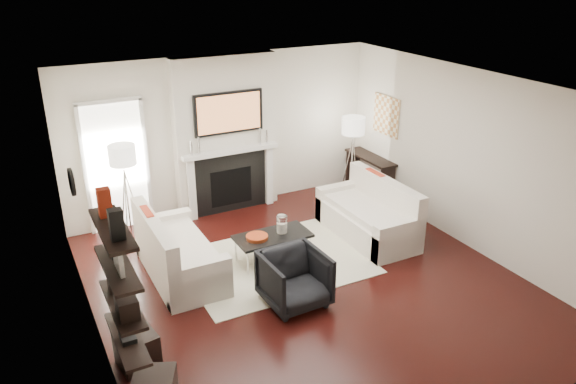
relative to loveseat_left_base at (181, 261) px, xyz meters
name	(u,v)px	position (x,y,z in m)	size (l,w,h in m)	color
room_envelope	(310,194)	(1.46, -1.06, 1.14)	(6.00, 6.00, 6.00)	black
chimney_breast	(226,135)	(1.46, 1.82, 1.14)	(1.80, 0.25, 2.70)	silver
fireplace_surround	(231,183)	(1.46, 1.68, 0.31)	(1.30, 0.02, 1.04)	black
firebox	(231,187)	(1.46, 1.68, 0.24)	(0.75, 0.02, 0.65)	black
mantel_pilaster_l	(192,189)	(0.74, 1.65, 0.34)	(0.12, 0.08, 1.10)	white
mantel_pilaster_r	(269,175)	(2.18, 1.65, 0.34)	(0.12, 0.08, 1.10)	white
mantel_shelf	(231,151)	(1.46, 1.63, 0.91)	(1.70, 0.18, 0.07)	white
tv_body	(229,113)	(1.46, 1.66, 1.57)	(1.20, 0.06, 0.70)	black
tv_screen	(229,113)	(1.46, 1.63, 1.57)	(1.10, 0.01, 0.62)	#BF723F
candlestick_l_tall	(199,145)	(0.91, 1.64, 1.09)	(0.04, 0.04, 0.30)	silver
candlestick_l_short	(191,148)	(0.78, 1.64, 1.06)	(0.04, 0.04, 0.24)	silver
candlestick_r_tall	(260,136)	(2.01, 1.64, 1.09)	(0.04, 0.04, 0.30)	silver
candlestick_r_short	(267,137)	(2.14, 1.64, 1.06)	(0.04, 0.04, 0.24)	silver
hallway_panel	(116,167)	(-0.39, 1.92, 0.84)	(0.90, 0.02, 2.10)	white
door_trim_l	(85,173)	(-0.87, 1.90, 0.84)	(0.06, 0.06, 2.16)	white
door_trim_r	(147,163)	(0.09, 1.90, 0.84)	(0.06, 0.06, 2.16)	white
door_trim_top	(108,101)	(-0.39, 1.90, 1.92)	(1.02, 0.06, 0.06)	white
rug	(274,262)	(1.30, -0.32, -0.20)	(2.60, 2.00, 0.01)	beige
loveseat_left_base	(181,261)	(0.00, 0.00, 0.00)	(0.85, 1.80, 0.42)	silver
loveseat_left_back	(155,247)	(-0.33, 0.00, 0.32)	(0.18, 1.80, 0.80)	silver
loveseat_left_arm_n	(200,283)	(0.00, -0.81, 0.09)	(0.85, 0.18, 0.60)	silver
loveseat_left_arm_s	(164,232)	(0.00, 0.81, 0.09)	(0.85, 0.18, 0.60)	silver
loveseat_left_cushion	(183,244)	(0.05, 0.00, 0.26)	(0.63, 1.44, 0.10)	silver
pillow_left_orange	(148,224)	(-0.33, 0.30, 0.52)	(0.10, 0.42, 0.42)	#B12E15
pillow_left_charcoal	(160,243)	(-0.33, -0.30, 0.51)	(0.10, 0.40, 0.40)	black
loveseat_right_base	(367,224)	(3.00, -0.23, 0.00)	(0.85, 1.80, 0.42)	silver
loveseat_right_back	(385,202)	(3.33, -0.23, 0.32)	(0.18, 1.80, 0.80)	silver
loveseat_right_arm_n	(399,240)	(3.00, -1.04, 0.09)	(0.85, 0.18, 0.60)	silver
loveseat_right_arm_s	(339,201)	(3.00, 0.58, 0.09)	(0.85, 0.18, 0.60)	silver
loveseat_right_cushion	(365,210)	(2.95, -0.23, 0.26)	(0.63, 1.44, 0.10)	silver
pillow_right_orange	(375,184)	(3.33, 0.07, 0.52)	(0.10, 0.42, 0.42)	#B12E15
pillow_right_charcoal	(397,197)	(3.33, -0.53, 0.51)	(0.10, 0.40, 0.40)	black
coffee_table	(273,236)	(1.32, -0.24, 0.19)	(1.10, 0.55, 0.04)	black
coffee_leg_nw	(248,264)	(0.82, -0.46, -0.02)	(0.02, 0.02, 0.38)	silver
coffee_leg_ne	(310,248)	(1.82, -0.46, -0.02)	(0.02, 0.02, 0.38)	silver
coffee_leg_sw	(236,250)	(0.82, -0.02, -0.02)	(0.02, 0.02, 0.38)	silver
coffee_leg_se	(296,236)	(1.82, -0.02, -0.02)	(0.02, 0.02, 0.38)	silver
hurricane_glass	(282,224)	(1.47, -0.24, 0.35)	(0.15, 0.15, 0.27)	white
hurricane_candle	(282,228)	(1.47, -0.24, 0.29)	(0.11, 0.11, 0.17)	white
copper_bowl	(257,237)	(1.07, -0.24, 0.24)	(0.32, 0.32, 0.05)	#BE471F
armchair	(295,277)	(1.08, -1.37, 0.18)	(0.77, 0.72, 0.79)	black
lamp_left_post	(128,207)	(-0.39, 1.30, 0.39)	(0.02, 0.02, 1.20)	silver
lamp_left_shade	(122,155)	(-0.39, 1.30, 1.24)	(0.40, 0.40, 0.30)	white
lamp_left_leg_a	(136,206)	(-0.28, 1.30, 0.39)	(0.02, 0.02, 1.25)	silver
lamp_left_leg_b	(123,206)	(-0.45, 1.40, 0.39)	(0.02, 0.02, 1.25)	silver
lamp_left_leg_c	(126,210)	(-0.45, 1.21, 0.39)	(0.02, 0.02, 1.25)	silver
lamp_right_post	(351,171)	(3.51, 1.02, 0.39)	(0.02, 0.02, 1.20)	silver
lamp_right_shade	(353,126)	(3.51, 1.02, 1.24)	(0.40, 0.40, 0.30)	white
lamp_right_leg_a	(356,170)	(3.62, 1.02, 0.39)	(0.02, 0.02, 1.25)	silver
lamp_right_leg_b	(346,170)	(3.45, 1.11, 0.39)	(0.02, 0.02, 1.25)	silver
lamp_right_leg_c	(352,174)	(3.45, 0.92, 0.39)	(0.02, 0.02, 1.25)	silver
console_top	(370,158)	(4.03, 1.18, 0.52)	(0.35, 1.20, 0.04)	black
console_leg_n	(387,186)	(4.03, 0.63, 0.14)	(0.30, 0.04, 0.71)	black
console_leg_s	(353,167)	(4.03, 1.73, 0.14)	(0.30, 0.04, 0.71)	black
wall_art	(386,116)	(4.19, 0.99, 1.34)	(0.03, 0.70, 0.70)	tan
shelf_bottom	(127,338)	(-1.16, -2.06, 0.49)	(0.25, 1.00, 0.04)	black
shelf_lower	(122,304)	(-1.16, -2.06, 0.89)	(0.25, 1.00, 0.04)	black
shelf_upper	(118,267)	(-1.16, -2.06, 1.29)	(0.25, 1.00, 0.04)	black
shelf_top	(112,229)	(-1.16, -2.06, 1.69)	(0.25, 1.00, 0.04)	black
decor_magfile_a	(116,224)	(-1.16, -2.32, 1.85)	(0.12, 0.10, 0.28)	black
decor_magfile_b	(104,202)	(-1.16, -1.80, 1.85)	(0.12, 0.10, 0.28)	#B12E15
decor_frame_a	(118,260)	(-1.16, -2.15, 1.42)	(0.04, 0.30, 0.22)	white
decor_frame_b	(111,246)	(-1.16, -1.82, 1.40)	(0.04, 0.22, 0.18)	black
decor_wine_rack	(127,307)	(-1.16, -2.30, 1.01)	(0.18, 0.25, 0.20)	black
decor_box_small	(116,285)	(-1.16, -1.82, 0.97)	(0.15, 0.12, 0.12)	black
decor_books	(128,337)	(-1.16, -2.10, 0.53)	(0.14, 0.20, 0.05)	black
decor_box_tall	(118,311)	(-1.16, -1.72, 0.60)	(0.10, 0.10, 0.18)	white
clock_rim	(72,182)	(-1.27, -0.16, 1.49)	(0.34, 0.34, 0.04)	black
clock_face	(74,182)	(-1.25, -0.16, 1.49)	(0.29, 0.29, 0.01)	white
ottoman_near	(137,350)	(-1.01, -1.63, -0.01)	(0.40, 0.40, 0.40)	black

